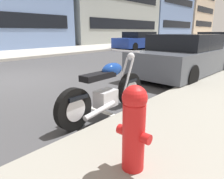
% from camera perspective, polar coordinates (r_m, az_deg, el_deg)
% --- Properties ---
extents(ground_plane, '(260.00, 260.00, 0.00)m').
position_cam_1_polar(ground_plane, '(7.16, -26.44, 2.24)').
color(ground_plane, '#3D3D3F').
extents(sidewalk_far_curb, '(120.00, 5.00, 0.14)m').
position_cam_1_polar(sidewalk_far_curb, '(19.86, -1.59, 11.67)').
color(sidewalk_far_curb, '#ADA89E').
rests_on(sidewalk_far_curb, ground).
extents(parking_stall_stripe, '(0.12, 2.20, 0.01)m').
position_cam_1_polar(parking_stall_stripe, '(4.09, -4.92, -5.32)').
color(parking_stall_stripe, silver).
rests_on(parking_stall_stripe, ground).
extents(parked_motorcycle, '(2.14, 0.62, 1.13)m').
position_cam_1_polar(parked_motorcycle, '(3.68, -1.48, -0.58)').
color(parked_motorcycle, black).
rests_on(parked_motorcycle, ground).
extents(parked_car_behind_motorcycle, '(4.47, 2.10, 1.37)m').
position_cam_1_polar(parked_car_behind_motorcycle, '(7.50, 19.45, 8.57)').
color(parked_car_behind_motorcycle, '#4C515B').
rests_on(parked_car_behind_motorcycle, ground).
extents(parked_car_mid_block, '(4.20, 1.97, 1.43)m').
position_cam_1_polar(parked_car_mid_block, '(13.01, 27.43, 10.56)').
color(parked_car_mid_block, '#4C515B').
rests_on(parked_car_mid_block, ground).
extents(car_opposite_curb, '(4.82, 2.23, 1.42)m').
position_cam_1_polar(car_opposite_curb, '(18.40, 7.30, 13.16)').
color(car_opposite_curb, navy).
rests_on(car_opposite_curb, ground).
extents(fire_hydrant, '(0.24, 0.36, 0.86)m').
position_cam_1_polar(fire_hydrant, '(2.01, 6.02, -10.00)').
color(fire_hydrant, red).
rests_on(fire_hydrant, sidewalk_near_curb).
extents(townhouse_near_left, '(15.04, 10.40, 10.28)m').
position_cam_1_polar(townhouse_near_left, '(29.86, -4.12, 22.75)').
color(townhouse_near_left, '#939993').
rests_on(townhouse_near_left, ground).
extents(townhouse_corner_block, '(12.91, 11.24, 11.73)m').
position_cam_1_polar(townhouse_corner_block, '(41.56, 10.55, 21.54)').
color(townhouse_corner_block, '#6B84B2').
rests_on(townhouse_corner_block, ground).
extents(townhouse_mid_block, '(12.04, 11.47, 13.65)m').
position_cam_1_polar(townhouse_mid_block, '(53.66, 18.34, 20.71)').
color(townhouse_mid_block, beige).
rests_on(townhouse_mid_block, ground).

